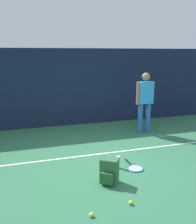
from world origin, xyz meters
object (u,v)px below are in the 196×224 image
backpack (109,171)px  tennis_ball_near_player (131,203)px  tennis_player (145,99)px  tennis_racket (135,168)px  tennis_ball_by_fence (91,215)px  water_bottle (118,162)px

backpack → tennis_ball_near_player: size_ratio=6.67×
tennis_player → tennis_racket: bearing=-119.8°
tennis_racket → tennis_ball_near_player: bearing=-29.7°
tennis_player → tennis_ball_by_fence: tennis_player is taller
tennis_racket → tennis_ball_by_fence: bearing=-47.7°
tennis_racket → water_bottle: (-0.30, 0.12, 0.11)m
tennis_player → water_bottle: bearing=-127.3°
backpack → water_bottle: size_ratio=1.78×
tennis_player → tennis_ball_by_fence: size_ratio=25.76×
tennis_racket → tennis_ball_by_fence: 1.69m
tennis_racket → tennis_ball_near_player: 1.21m
backpack → tennis_ball_by_fence: (-0.55, -0.81, -0.18)m
backpack → tennis_ball_near_player: (0.10, -0.71, -0.18)m
tennis_ball_by_fence → water_bottle: size_ratio=0.27×
tennis_ball_near_player → backpack: bearing=98.0°
tennis_player → tennis_ball_near_player: bearing=-118.6°
tennis_player → tennis_racket: (-1.22, -2.01, -0.95)m
tennis_player → tennis_ball_near_player: size_ratio=25.76×
tennis_ball_near_player → tennis_ball_by_fence: bearing=-170.8°
tennis_player → tennis_ball_by_fence: (-2.43, -3.18, -0.93)m
tennis_ball_near_player → tennis_player: bearing=59.9°
tennis_ball_near_player → tennis_ball_by_fence: (-0.64, -0.10, 0.00)m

